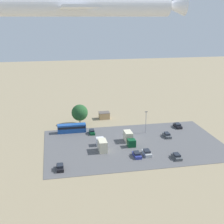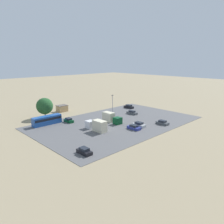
# 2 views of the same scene
# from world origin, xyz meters

# --- Properties ---
(ground_plane) EXTENTS (400.00, 400.00, 0.00)m
(ground_plane) POSITION_xyz_m (0.00, 0.00, 0.00)
(ground_plane) COLOR gray
(parking_lot_surface) EXTENTS (57.55, 35.95, 0.08)m
(parking_lot_surface) POSITION_xyz_m (0.00, 6.22, 0.04)
(parking_lot_surface) COLOR #565659
(parking_lot_surface) RESTS_ON ground
(shed_building) EXTENTS (4.35, 3.59, 2.68)m
(shed_building) POSITION_xyz_m (5.03, -21.98, 1.35)
(shed_building) COLOR tan
(shed_building) RESTS_ON ground
(bus) EXTENTS (10.04, 2.54, 3.01)m
(bus) POSITION_xyz_m (19.15, -8.54, 1.70)
(bus) COLOR #1E4C9E
(bus) RESTS_ON ground
(parked_car_0) EXTENTS (1.95, 4.62, 1.57)m
(parked_car_0) POSITION_xyz_m (-20.13, -6.07, 0.74)
(parked_car_0) COLOR black
(parked_car_0) RESTS_ON ground
(parked_car_1) EXTENTS (1.95, 4.36, 1.43)m
(parked_car_1) POSITION_xyz_m (-9.50, 18.89, 0.68)
(parked_car_1) COLOR #4C5156
(parked_car_1) RESTS_ON ground
(parked_car_2) EXTENTS (1.90, 4.14, 1.52)m
(parked_car_2) POSITION_xyz_m (24.30, 19.43, 0.71)
(parked_car_2) COLOR black
(parked_car_2) RESTS_ON ground
(parked_car_3) EXTENTS (1.76, 4.64, 1.47)m
(parked_car_3) POSITION_xyz_m (-12.83, 2.19, 0.69)
(parked_car_3) COLOR #4C5156
(parked_car_3) RESTS_ON ground
(parked_car_4) EXTENTS (1.75, 4.07, 1.53)m
(parked_car_4) POSITION_xyz_m (12.21, -5.82, 0.72)
(parked_car_4) COLOR #0C4723
(parked_car_4) RESTS_ON ground
(parked_car_5) EXTENTS (1.93, 4.49, 1.45)m
(parked_car_5) POSITION_xyz_m (1.63, 15.52, 0.69)
(parked_car_5) COLOR navy
(parked_car_5) RESTS_ON ground
(parked_car_6) EXTENTS (1.99, 4.51, 1.60)m
(parked_car_6) POSITION_xyz_m (-1.61, 14.95, 0.74)
(parked_car_6) COLOR #ADB2B7
(parked_car_6) RESTS_ON ground
(parked_truck_0) EXTENTS (2.42, 7.94, 3.34)m
(parked_truck_0) POSITION_xyz_m (1.31, 4.60, 1.61)
(parked_truck_0) COLOR #0C4723
(parked_truck_0) RESTS_ON ground
(parked_truck_1) EXTENTS (2.45, 8.28, 3.50)m
(parked_truck_1) POSITION_xyz_m (10.95, 8.25, 1.68)
(parked_truck_1) COLOR silver
(parked_truck_1) RESTS_ON ground
(tree_near_shed) EXTENTS (6.25, 6.25, 7.77)m
(tree_near_shed) POSITION_xyz_m (15.38, -17.01, 4.64)
(tree_near_shed) COLOR brown
(tree_near_shed) RESTS_ON ground
(light_pole_lot_centre) EXTENTS (0.90, 0.28, 7.96)m
(light_pole_lot_centre) POSITION_xyz_m (-6.67, -2.90, 4.49)
(light_pole_lot_centre) COLOR gray
(light_pole_lot_centre) RESTS_ON ground
(airplane) EXTENTS (40.03, 32.94, 9.53)m
(airplane) POSITION_xyz_m (19.25, 37.08, 41.90)
(airplane) COLOR white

